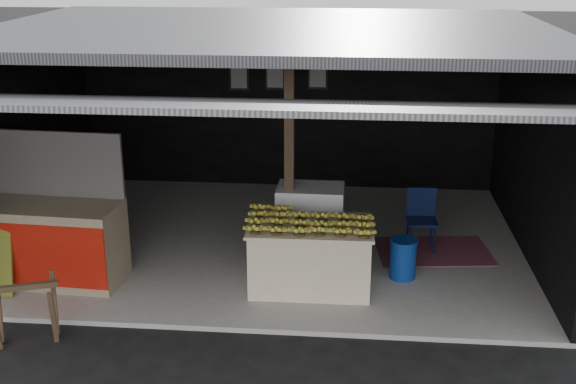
# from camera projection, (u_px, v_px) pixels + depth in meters

# --- Properties ---
(ground) EXTENTS (80.00, 80.00, 0.00)m
(ground) POSITION_uv_depth(u_px,v_px,m) (246.00, 333.00, 7.84)
(ground) COLOR black
(ground) RESTS_ON ground
(concrete_slab) EXTENTS (7.00, 5.00, 0.06)m
(concrete_slab) POSITION_uv_depth(u_px,v_px,m) (272.00, 241.00, 10.18)
(concrete_slab) COLOR gray
(concrete_slab) RESTS_ON ground
(shophouse) EXTENTS (7.40, 7.29, 3.02)m
(shophouse) POSITION_uv_depth(u_px,v_px,m) (273.00, 92.00, 9.80)
(shophouse) COLOR black
(shophouse) RESTS_ON ground
(banana_table) EXTENTS (1.49, 0.93, 0.81)m
(banana_table) POSITION_uv_depth(u_px,v_px,m) (310.00, 256.00, 8.64)
(banana_table) COLOR silver
(banana_table) RESTS_ON concrete_slab
(banana_pile) EXTENTS (1.37, 0.83, 0.16)m
(banana_pile) POSITION_uv_depth(u_px,v_px,m) (311.00, 218.00, 8.48)
(banana_pile) COLOR gold
(banana_pile) RESTS_ON banana_table
(white_crate) EXTENTS (0.87, 0.61, 0.96)m
(white_crate) POSITION_uv_depth(u_px,v_px,m) (310.00, 221.00, 9.51)
(white_crate) COLOR white
(white_crate) RESTS_ON concrete_slab
(neighbor_stall) EXTENTS (1.80, 0.89, 1.81)m
(neighbor_stall) POSITION_uv_depth(u_px,v_px,m) (50.00, 239.00, 8.81)
(neighbor_stall) COLOR #998466
(neighbor_stall) RESTS_ON concrete_slab
(sawhorse) EXTENTS (0.78, 0.78, 0.68)m
(sawhorse) POSITION_uv_depth(u_px,v_px,m) (25.00, 306.00, 7.52)
(sawhorse) COLOR brown
(sawhorse) RESTS_ON ground
(water_barrel) EXTENTS (0.33, 0.33, 0.48)m
(water_barrel) POSITION_uv_depth(u_px,v_px,m) (403.00, 260.00, 8.94)
(water_barrel) COLOR navy
(water_barrel) RESTS_ON concrete_slab
(plastic_chair) EXTENTS (0.41, 0.41, 0.83)m
(plastic_chair) POSITION_uv_depth(u_px,v_px,m) (421.00, 214.00, 9.75)
(plastic_chair) COLOR #091236
(plastic_chair) RESTS_ON concrete_slab
(magenta_rug) EXTENTS (1.61, 1.17, 0.01)m
(magenta_rug) POSITION_uv_depth(u_px,v_px,m) (433.00, 251.00, 9.77)
(magenta_rug) COLOR maroon
(magenta_rug) RESTS_ON concrete_slab
(picture_frames) EXTENTS (1.62, 0.04, 0.46)m
(picture_frames) POSITION_uv_depth(u_px,v_px,m) (277.00, 77.00, 11.83)
(picture_frames) COLOR black
(picture_frames) RESTS_ON shophouse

